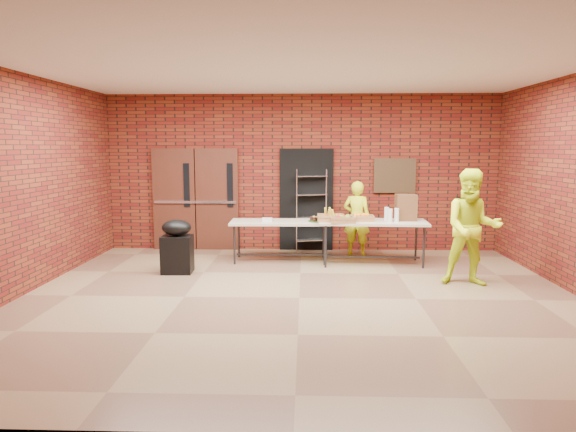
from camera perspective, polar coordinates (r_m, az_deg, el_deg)
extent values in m
cube|color=brown|center=(7.40, 1.27, -9.23)|extent=(8.00, 7.00, 0.04)
cube|color=silver|center=(7.16, 1.35, 16.41)|extent=(8.00, 7.00, 0.04)
cube|color=maroon|center=(10.61, 1.52, 4.81)|extent=(8.00, 0.04, 3.20)
cube|color=maroon|center=(3.60, 0.66, -0.86)|extent=(8.00, 0.04, 3.20)
cube|color=maroon|center=(8.20, -28.10, 3.05)|extent=(0.04, 7.00, 3.20)
cube|color=#461D14|center=(10.92, -12.54, 1.82)|extent=(0.88, 0.08, 2.10)
cube|color=#461D14|center=(10.73, -7.88, 1.83)|extent=(0.88, 0.08, 2.10)
cube|color=black|center=(10.78, -11.21, 3.38)|extent=(0.12, 0.02, 0.90)
cube|color=black|center=(10.61, -6.46, 3.41)|extent=(0.12, 0.02, 0.90)
cube|color=silver|center=(10.77, -10.29, 1.53)|extent=(1.70, 0.04, 0.05)
cube|color=black|center=(10.60, 2.05, 1.82)|extent=(1.10, 0.06, 2.10)
cube|color=#42301A|center=(10.70, 11.78, 4.41)|extent=(0.85, 0.04, 0.70)
cube|color=tan|center=(9.57, -0.88, -0.69)|extent=(1.86, 0.80, 0.04)
cube|color=#28282D|center=(9.68, -0.87, -4.30)|extent=(1.64, 0.07, 0.03)
cylinder|color=#28282D|center=(10.01, -5.49, -2.56)|extent=(0.04, 0.04, 0.72)
cylinder|color=#28282D|center=(9.93, 3.96, -2.62)|extent=(0.04, 0.04, 0.72)
cylinder|color=#28282D|center=(9.41, -5.98, -3.22)|extent=(0.04, 0.04, 0.72)
cylinder|color=#28282D|center=(9.32, 4.09, -3.30)|extent=(0.04, 0.04, 0.72)
cube|color=tan|center=(9.45, 9.39, -0.66)|extent=(1.98, 0.90, 0.04)
cube|color=#28282D|center=(9.57, 9.31, -4.50)|extent=(1.73, 0.13, 0.03)
cylinder|color=#28282D|center=(9.76, 4.06, -2.69)|extent=(0.04, 0.04, 0.76)
cylinder|color=#28282D|center=(9.98, 14.03, -2.68)|extent=(0.04, 0.04, 0.76)
cylinder|color=#28282D|center=(9.13, 4.21, -3.42)|extent=(0.04, 0.04, 0.76)
cylinder|color=#28282D|center=(9.36, 14.85, -3.39)|extent=(0.04, 0.04, 0.76)
cube|color=#AF7446|center=(9.32, 4.79, -0.34)|extent=(0.48, 0.38, 0.08)
cube|color=#AF7446|center=(9.43, 8.24, -0.33)|extent=(0.41, 0.32, 0.06)
cube|color=#AF7446|center=(9.18, 6.09, -0.50)|extent=(0.44, 0.34, 0.07)
cylinder|color=#1A5015|center=(9.54, 3.43, -0.55)|extent=(0.39, 0.39, 0.01)
cube|color=silver|center=(9.55, -2.30, -0.40)|extent=(0.18, 0.12, 0.06)
cube|color=#55331D|center=(9.61, 12.95, 0.94)|extent=(0.36, 0.32, 0.48)
cylinder|color=silver|center=(9.33, 11.27, 0.05)|extent=(0.08, 0.08, 0.24)
cylinder|color=silver|center=(9.37, 11.98, 0.09)|extent=(0.08, 0.08, 0.25)
cylinder|color=silver|center=(9.52, 10.89, 0.24)|extent=(0.08, 0.08, 0.25)
cube|color=black|center=(8.95, -12.20, -4.16)|extent=(0.52, 0.43, 0.64)
ellipsoid|color=black|center=(8.87, -12.28, -1.26)|extent=(0.51, 0.44, 0.28)
imported|color=#DEF61B|center=(10.17, 7.65, -0.26)|extent=(0.62, 0.51, 1.48)
imported|color=#DEF61B|center=(8.38, 19.78, -1.22)|extent=(0.98, 0.82, 1.80)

